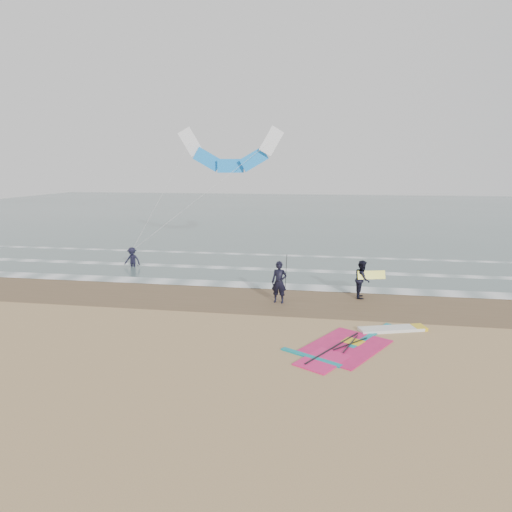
% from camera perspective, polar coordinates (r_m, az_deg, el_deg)
% --- Properties ---
extents(ground, '(120.00, 120.00, 0.00)m').
position_cam_1_polar(ground, '(15.69, -0.79, -11.50)').
color(ground, tan).
rests_on(ground, ground).
extents(sea_water, '(120.00, 80.00, 0.02)m').
position_cam_1_polar(sea_water, '(62.59, 7.15, 5.49)').
color(sea_water, '#47605E').
rests_on(sea_water, ground).
extents(wet_sand_band, '(120.00, 5.00, 0.01)m').
position_cam_1_polar(wet_sand_band, '(21.29, 2.12, -5.35)').
color(wet_sand_band, brown).
rests_on(wet_sand_band, ground).
extents(foam_waterline, '(120.00, 9.15, 0.02)m').
position_cam_1_polar(foam_waterline, '(25.54, 3.42, -2.51)').
color(foam_waterline, white).
rests_on(foam_waterline, ground).
extents(windsurf_rig, '(5.22, 4.94, 0.13)m').
position_cam_1_polar(windsurf_rig, '(16.54, 12.81, -10.44)').
color(windsurf_rig, white).
rests_on(windsurf_rig, ground).
extents(person_standing, '(0.74, 0.54, 1.90)m').
position_cam_1_polar(person_standing, '(20.46, 2.91, -3.29)').
color(person_standing, black).
rests_on(person_standing, ground).
extents(person_walking, '(0.71, 0.89, 1.78)m').
position_cam_1_polar(person_walking, '(21.81, 13.13, -2.83)').
color(person_walking, black).
rests_on(person_walking, ground).
extents(person_wading, '(1.05, 0.65, 1.58)m').
position_cam_1_polar(person_wading, '(28.72, -15.23, 0.19)').
color(person_wading, black).
rests_on(person_wading, ground).
extents(held_pole, '(0.17, 0.86, 1.82)m').
position_cam_1_polar(held_pole, '(20.33, 3.77, -2.11)').
color(held_pole, black).
rests_on(held_pole, ground).
extents(carried_kiteboard, '(1.30, 0.51, 0.39)m').
position_cam_1_polar(carried_kiteboard, '(21.69, 14.23, -2.31)').
color(carried_kiteboard, yellow).
rests_on(carried_kiteboard, ground).
extents(surf_kite, '(8.70, 5.01, 7.65)m').
position_cam_1_polar(surf_kite, '(31.02, -3.25, 12.64)').
color(surf_kite, white).
rests_on(surf_kite, ground).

